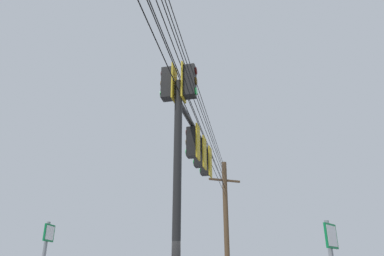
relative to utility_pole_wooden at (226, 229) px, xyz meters
name	(u,v)px	position (x,y,z in m)	size (l,w,h in m)	color
signal_mast_assembly	(189,148)	(9.56, 9.60, 0.60)	(4.07, 3.70, 7.03)	black
utility_pole_wooden	(226,229)	(0.00, 0.00, 0.00)	(2.14, 0.68, 8.75)	#4C3823
overhead_wire_span	(167,27)	(11.50, 11.42, 2.68)	(23.02, 22.86, 2.66)	black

